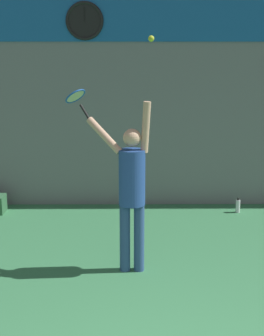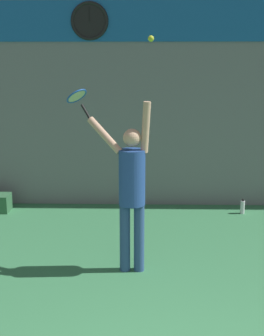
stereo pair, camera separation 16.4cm
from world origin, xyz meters
TOP-DOWN VIEW (x-y plane):
  - back_wall at (0.00, 5.87)m, footprint 18.00×0.10m
  - sponsor_banner at (0.00, 5.81)m, footprint 5.83×0.02m
  - scoreboard_clock at (-1.23, 5.79)m, footprint 0.64×0.06m
  - tennis_player at (-0.46, 3.08)m, footprint 0.82×0.52m
  - tennis_racket at (-1.15, 3.52)m, footprint 0.38×0.37m
  - tennis_ball at (-0.24, 2.98)m, footprint 0.07×0.07m
  - water_bottle at (1.40, 5.34)m, footprint 0.07×0.07m

SIDE VIEW (x-z plane):
  - water_bottle at x=1.40m, z-range -0.01..0.25m
  - tennis_player at x=-0.46m, z-range 0.04..2.17m
  - tennis_racket at x=-1.15m, z-range 1.94..2.32m
  - back_wall at x=0.00m, z-range 0.00..5.00m
  - tennis_ball at x=-0.24m, z-range 2.79..2.86m
  - sponsor_banner at x=0.00m, z-range 2.89..3.56m
  - scoreboard_clock at x=-1.23m, z-range 2.91..3.55m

